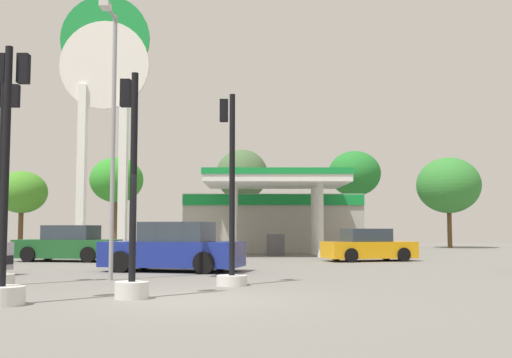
# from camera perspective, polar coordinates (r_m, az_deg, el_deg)

# --- Properties ---
(ground_plane) EXTENTS (90.00, 90.00, 0.00)m
(ground_plane) POSITION_cam_1_polar(r_m,az_deg,el_deg) (12.50, -6.10, -11.00)
(ground_plane) COLOR slate
(ground_plane) RESTS_ON ground
(gas_station) EXTENTS (10.29, 11.82, 4.26)m
(gas_station) POSITION_cam_1_polar(r_m,az_deg,el_deg) (37.25, 1.51, -3.70)
(gas_station) COLOR #ADA89E
(gas_station) RESTS_ON ground
(station_pole_sign) EXTENTS (4.66, 0.56, 13.61)m
(station_pole_sign) POSITION_cam_1_polar(r_m,az_deg,el_deg) (33.58, -13.76, 8.34)
(station_pole_sign) COLOR white
(station_pole_sign) RESTS_ON ground
(car_1) EXTENTS (4.82, 2.90, 1.62)m
(car_1) POSITION_cam_1_polar(r_m,az_deg,el_deg) (20.70, -7.59, -6.38)
(car_1) COLOR black
(car_1) RESTS_ON ground
(car_4) EXTENTS (4.51, 2.47, 1.53)m
(car_4) POSITION_cam_1_polar(r_m,az_deg,el_deg) (27.88, -16.84, -5.81)
(car_4) COLOR black
(car_4) RESTS_ON ground
(car_5) EXTENTS (4.17, 2.56, 1.39)m
(car_5) POSITION_cam_1_polar(r_m,az_deg,el_deg) (27.28, 10.29, -6.10)
(car_5) COLOR black
(car_5) RESTS_ON ground
(car_6) EXTENTS (3.99, 1.88, 1.42)m
(car_6) POSITION_cam_1_polar(r_m,az_deg,el_deg) (25.72, -6.72, -6.22)
(car_6) COLOR black
(car_6) RESTS_ON ground
(traffic_signal_0) EXTENTS (0.76, 0.76, 4.79)m
(traffic_signal_0) POSITION_cam_1_polar(r_m,az_deg,el_deg) (15.49, -2.32, -4.33)
(traffic_signal_0) COLOR silver
(traffic_signal_0) RESTS_ON ground
(traffic_signal_1) EXTENTS (0.68, 0.70, 4.61)m
(traffic_signal_1) POSITION_cam_1_polar(r_m,az_deg,el_deg) (12.86, -11.35, -4.62)
(traffic_signal_1) COLOR silver
(traffic_signal_1) RESTS_ON ground
(traffic_signal_2) EXTENTS (0.80, 0.80, 5.14)m
(traffic_signal_2) POSITION_cam_1_polar(r_m,az_deg,el_deg) (16.66, -22.40, -3.05)
(traffic_signal_2) COLOR silver
(traffic_signal_2) RESTS_ON ground
(traffic_signal_3) EXTENTS (0.84, 0.84, 4.85)m
(traffic_signal_3) POSITION_cam_1_polar(r_m,az_deg,el_deg) (12.49, -22.09, -4.08)
(traffic_signal_3) COLOR silver
(traffic_signal_3) RESTS_ON ground
(tree_0) EXTENTS (3.61, 3.61, 5.48)m
(tree_0) POSITION_cam_1_polar(r_m,az_deg,el_deg) (47.42, -20.70, -1.16)
(tree_0) COLOR brown
(tree_0) RESTS_ON ground
(tree_1) EXTENTS (3.83, 3.83, 6.54)m
(tree_1) POSITION_cam_1_polar(r_m,az_deg,el_deg) (46.04, -12.67, -0.12)
(tree_1) COLOR brown
(tree_1) RESTS_ON ground
(tree_2) EXTENTS (3.65, 3.65, 6.96)m
(tree_2) POSITION_cam_1_polar(r_m,az_deg,el_deg) (43.88, -1.31, 0.39)
(tree_2) COLOR brown
(tree_2) RESTS_ON ground
(tree_3) EXTENTS (3.80, 3.80, 7.03)m
(tree_3) POSITION_cam_1_polar(r_m,az_deg,el_deg) (45.84, 9.03, 0.47)
(tree_3) COLOR brown
(tree_3) RESTS_ON ground
(tree_4) EXTENTS (4.51, 4.51, 6.47)m
(tree_4) POSITION_cam_1_polar(r_m,az_deg,el_deg) (46.49, 17.25, -0.56)
(tree_4) COLOR brown
(tree_4) RESTS_ON ground
(corner_streetlamp) EXTENTS (0.24, 1.48, 7.39)m
(corner_streetlamp) POSITION_cam_1_polar(r_m,az_deg,el_deg) (17.58, -13.08, 5.40)
(corner_streetlamp) COLOR gray
(corner_streetlamp) RESTS_ON ground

